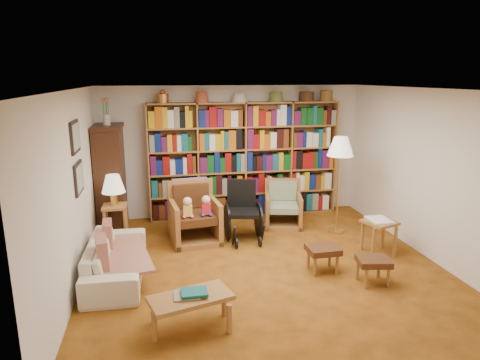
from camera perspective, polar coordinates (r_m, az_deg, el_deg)
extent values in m
plane|color=#8F5116|center=(6.31, 3.17, -11.32)|extent=(5.00, 5.00, 0.00)
plane|color=silver|center=(5.73, 3.51, 11.99)|extent=(5.00, 5.00, 0.00)
plane|color=silver|center=(8.29, -0.97, 3.84)|extent=(5.00, 0.00, 5.00)
plane|color=silver|center=(3.65, 13.25, -9.54)|extent=(5.00, 0.00, 5.00)
plane|color=silver|center=(5.82, -21.28, -1.37)|extent=(0.00, 5.00, 5.00)
plane|color=silver|center=(6.94, 23.74, 0.74)|extent=(0.00, 5.00, 5.00)
cube|color=#A36832|center=(8.20, 0.61, 2.67)|extent=(3.60, 0.30, 2.20)
cube|color=#3C2010|center=(7.79, -16.84, -0.03)|extent=(0.45, 0.90, 1.80)
cube|color=#3C2010|center=(7.63, -17.32, 6.77)|extent=(0.50, 0.95, 0.06)
cylinder|color=beige|center=(7.62, -17.38, 7.67)|extent=(0.12, 0.12, 0.18)
cube|color=black|center=(5.98, -21.15, 5.40)|extent=(0.03, 0.52, 0.42)
cube|color=gray|center=(5.98, -21.01, 5.41)|extent=(0.01, 0.44, 0.34)
cube|color=black|center=(6.08, -20.71, 0.27)|extent=(0.03, 0.52, 0.42)
cube|color=gray|center=(6.07, -20.57, 0.28)|extent=(0.01, 0.44, 0.34)
imported|color=beige|center=(6.12, -16.18, -10.02)|extent=(1.81, 0.75, 0.52)
cube|color=#C3AA8E|center=(6.10, -15.73, -9.67)|extent=(0.96, 1.46, 0.04)
cube|color=maroon|center=(6.39, -17.20, -7.25)|extent=(0.15, 0.39, 0.38)
cube|color=maroon|center=(5.74, -17.90, -9.71)|extent=(0.20, 0.43, 0.42)
cube|color=#A36832|center=(7.19, -16.36, -3.40)|extent=(0.39, 0.39, 0.04)
cylinder|color=#A36832|center=(7.16, -17.52, -6.27)|extent=(0.05, 0.05, 0.60)
cylinder|color=#A36832|center=(7.13, -15.05, -6.19)|extent=(0.05, 0.05, 0.60)
cylinder|color=#A36832|center=(7.45, -17.28, -5.47)|extent=(0.05, 0.05, 0.60)
cylinder|color=#A36832|center=(7.42, -14.90, -5.39)|extent=(0.05, 0.05, 0.60)
cylinder|color=gold|center=(7.15, -16.42, -2.46)|extent=(0.12, 0.12, 0.21)
cone|color=beige|center=(7.09, -16.56, -0.47)|extent=(0.37, 0.37, 0.29)
cube|color=#A36832|center=(7.20, -5.97, -7.76)|extent=(0.85, 0.88, 0.09)
cube|color=#A36832|center=(7.08, -8.84, -5.65)|extent=(0.16, 0.81, 0.68)
cube|color=#A36832|center=(7.13, -3.23, -5.35)|extent=(0.16, 0.81, 0.68)
cube|color=#A36832|center=(7.39, -6.31, -3.59)|extent=(0.78, 0.17, 0.96)
cube|color=#503015|center=(7.04, -6.02, -4.94)|extent=(0.67, 0.74, 0.13)
cube|color=#503015|center=(7.26, -6.30, -2.07)|extent=(0.61, 0.17, 0.41)
cube|color=#BD3268|center=(7.35, -6.39, -1.36)|extent=(0.60, 0.13, 0.43)
cube|color=#A36832|center=(7.91, 5.71, -5.80)|extent=(0.79, 0.81, 0.07)
cube|color=#A36832|center=(7.76, 3.66, -4.19)|extent=(0.22, 0.68, 0.58)
cube|color=#A36832|center=(7.92, 7.81, -3.90)|extent=(0.22, 0.68, 0.58)
cube|color=#A36832|center=(8.08, 5.16, -2.61)|extent=(0.65, 0.22, 0.82)
cube|color=gray|center=(7.79, 5.83, -3.60)|extent=(0.63, 0.67, 0.11)
cube|color=gray|center=(7.97, 5.31, -1.42)|extent=(0.52, 0.20, 0.35)
cube|color=black|center=(7.04, 0.58, -4.38)|extent=(0.58, 0.58, 0.06)
cube|color=black|center=(7.19, 0.20, -1.77)|extent=(0.48, 0.16, 0.48)
cylinder|color=black|center=(7.15, -1.72, -5.64)|extent=(0.03, 0.60, 0.60)
cylinder|color=black|center=(7.26, 2.49, -5.36)|extent=(0.03, 0.60, 0.60)
cylinder|color=black|center=(6.87, -0.51, -8.40)|extent=(0.03, 0.17, 0.17)
cylinder|color=black|center=(6.94, 2.66, -8.16)|extent=(0.03, 0.17, 0.17)
cylinder|color=gold|center=(7.77, 12.66, -6.62)|extent=(0.28, 0.28, 0.03)
cylinder|color=gold|center=(7.56, 12.93, -1.68)|extent=(0.03, 0.03, 1.42)
cone|color=beige|center=(7.39, 13.27, 4.39)|extent=(0.45, 0.45, 0.32)
cube|color=#A36832|center=(6.86, 18.13, -5.37)|extent=(0.55, 0.55, 0.04)
cylinder|color=#A36832|center=(6.72, 17.36, -8.10)|extent=(0.05, 0.05, 0.49)
cylinder|color=#A36832|center=(6.89, 19.98, -7.77)|extent=(0.05, 0.05, 0.49)
cylinder|color=#A36832|center=(7.01, 15.99, -7.09)|extent=(0.05, 0.05, 0.49)
cylinder|color=#A36832|center=(7.17, 18.53, -6.79)|extent=(0.05, 0.05, 0.49)
cube|color=white|center=(6.85, 18.15, -5.09)|extent=(0.41, 0.46, 0.03)
cube|color=#503015|center=(6.12, 11.01, -9.10)|extent=(0.44, 0.37, 0.09)
cylinder|color=#A36832|center=(6.03, 9.95, -11.31)|extent=(0.04, 0.04, 0.28)
cylinder|color=#A36832|center=(6.15, 12.80, -10.96)|extent=(0.04, 0.04, 0.28)
cylinder|color=#A36832|center=(6.25, 9.09, -10.36)|extent=(0.04, 0.04, 0.28)
cylinder|color=#A36832|center=(6.36, 11.86, -10.04)|extent=(0.04, 0.04, 0.28)
cube|color=#503015|center=(5.95, 17.38, -10.29)|extent=(0.47, 0.42, 0.08)
cylinder|color=#A36832|center=(5.86, 16.47, -12.52)|extent=(0.04, 0.04, 0.27)
cylinder|color=#A36832|center=(6.00, 19.17, -12.08)|extent=(0.04, 0.04, 0.27)
cylinder|color=#A36832|center=(6.06, 15.38, -11.55)|extent=(0.04, 0.04, 0.27)
cylinder|color=#A36832|center=(6.19, 18.01, -11.16)|extent=(0.04, 0.04, 0.27)
cube|color=#A36832|center=(4.78, -6.62, -15.35)|extent=(0.96, 0.66, 0.05)
cylinder|color=#A36832|center=(4.72, -11.36, -18.63)|extent=(0.06, 0.06, 0.33)
cylinder|color=#A36832|center=(4.76, -1.45, -18.00)|extent=(0.06, 0.06, 0.33)
cylinder|color=#A36832|center=(5.01, -11.37, -16.54)|extent=(0.06, 0.06, 0.33)
cylinder|color=#A36832|center=(5.06, -2.14, -15.97)|extent=(0.06, 0.06, 0.33)
cube|color=brown|center=(4.75, -6.64, -14.80)|extent=(0.33, 0.29, 0.05)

